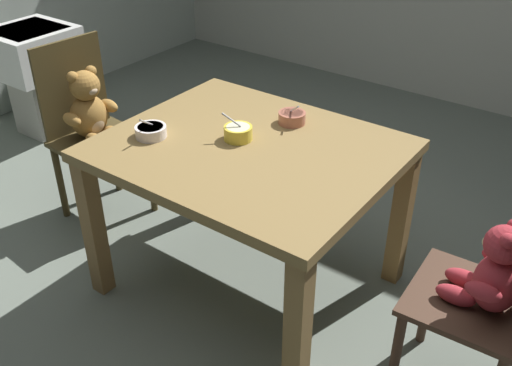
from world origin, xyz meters
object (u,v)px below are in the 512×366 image
object	(u,v)px
teddy_chair_near_right	(491,288)
porridge_bowl_yellow_center	(238,133)
dining_table	(249,168)
porridge_bowl_white_near_left	(151,131)
porridge_bowl_terracotta_far_center	(292,117)
sink_basin	(35,65)
teddy_chair_near_left	(90,118)

from	to	relation	value
teddy_chair_near_right	porridge_bowl_yellow_center	xyz separation A→B (m)	(-1.07, 0.04, 0.23)
dining_table	porridge_bowl_white_near_left	world-z (taller)	porridge_bowl_white_near_left
dining_table	porridge_bowl_terracotta_far_center	xyz separation A→B (m)	(0.03, 0.27, 0.13)
porridge_bowl_terracotta_far_center	sink_basin	world-z (taller)	porridge_bowl_terracotta_far_center
porridge_bowl_yellow_center	sink_basin	xyz separation A→B (m)	(-1.98, 0.42, -0.28)
teddy_chair_near_right	porridge_bowl_terracotta_far_center	bearing A→B (deg)	-19.44
teddy_chair_near_left	porridge_bowl_white_near_left	xyz separation A→B (m)	(0.63, -0.19, 0.19)
teddy_chair_near_left	dining_table	bearing A→B (deg)	4.48
teddy_chair_near_left	sink_basin	world-z (taller)	teddy_chair_near_left
teddy_chair_near_right	teddy_chair_near_left	bearing A→B (deg)	-3.81
porridge_bowl_yellow_center	porridge_bowl_white_near_left	xyz separation A→B (m)	(-0.30, -0.19, -0.01)
porridge_bowl_yellow_center	porridge_bowl_terracotta_far_center	bearing A→B (deg)	69.50
porridge_bowl_white_near_left	porridge_bowl_terracotta_far_center	distance (m)	0.59
teddy_chair_near_right	porridge_bowl_terracotta_far_center	size ratio (longest dim) A/B	7.41
porridge_bowl_yellow_center	porridge_bowl_terracotta_far_center	world-z (taller)	porridge_bowl_yellow_center
teddy_chair_near_left	porridge_bowl_yellow_center	size ratio (longest dim) A/B	7.75
teddy_chair_near_left	porridge_bowl_terracotta_far_center	world-z (taller)	teddy_chair_near_left
teddy_chair_near_right	porridge_bowl_white_near_left	world-z (taller)	teddy_chair_near_right
dining_table	sink_basin	distance (m)	2.10
dining_table	teddy_chair_near_right	world-z (taller)	teddy_chair_near_right
teddy_chair_near_right	sink_basin	xyz separation A→B (m)	(-3.05, 0.46, -0.05)
teddy_chair_near_left	porridge_bowl_terracotta_far_center	distance (m)	1.08
teddy_chair_near_left	porridge_bowl_white_near_left	size ratio (longest dim) A/B	6.79
teddy_chair_near_right	porridge_bowl_yellow_center	world-z (taller)	teddy_chair_near_right
teddy_chair_near_left	porridge_bowl_yellow_center	world-z (taller)	teddy_chair_near_left
teddy_chair_near_right	porridge_bowl_white_near_left	bearing A→B (deg)	3.50
teddy_chair_near_right	porridge_bowl_white_near_left	size ratio (longest dim) A/B	6.36
dining_table	teddy_chair_near_right	xyz separation A→B (m)	(1.00, -0.02, -0.09)
teddy_chair_near_left	porridge_bowl_yellow_center	xyz separation A→B (m)	(0.93, 0.00, 0.20)
dining_table	porridge_bowl_white_near_left	size ratio (longest dim) A/B	8.34
teddy_chair_near_right	sink_basin	size ratio (longest dim) A/B	1.22
dining_table	teddy_chair_near_left	bearing A→B (deg)	178.99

